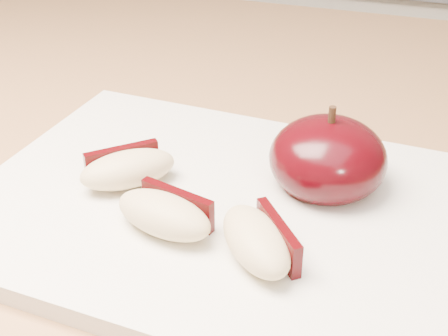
% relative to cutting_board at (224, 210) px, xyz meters
% --- Properties ---
extents(back_cabinet, '(2.40, 0.62, 0.94)m').
position_rel_cutting_board_xyz_m(back_cabinet, '(0.10, 0.84, -0.44)').
color(back_cabinet, silver).
rests_on(back_cabinet, ground).
extents(cutting_board, '(0.34, 0.25, 0.01)m').
position_rel_cutting_board_xyz_m(cutting_board, '(0.00, 0.00, 0.00)').
color(cutting_board, silver).
rests_on(cutting_board, island_counter).
extents(apple_half, '(0.09, 0.09, 0.06)m').
position_rel_cutting_board_xyz_m(apple_half, '(0.06, 0.04, 0.03)').
color(apple_half, black).
rests_on(apple_half, cutting_board).
extents(apple_wedge_a, '(0.07, 0.07, 0.02)m').
position_rel_cutting_board_xyz_m(apple_wedge_a, '(-0.07, -0.00, 0.02)').
color(apple_wedge_a, tan).
rests_on(apple_wedge_a, cutting_board).
extents(apple_wedge_b, '(0.07, 0.05, 0.02)m').
position_rel_cutting_board_xyz_m(apple_wedge_b, '(-0.02, -0.04, 0.02)').
color(apple_wedge_b, tan).
rests_on(apple_wedge_b, cutting_board).
extents(apple_wedge_c, '(0.06, 0.07, 0.02)m').
position_rel_cutting_board_xyz_m(apple_wedge_c, '(0.04, -0.05, 0.02)').
color(apple_wedge_c, tan).
rests_on(apple_wedge_c, cutting_board).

